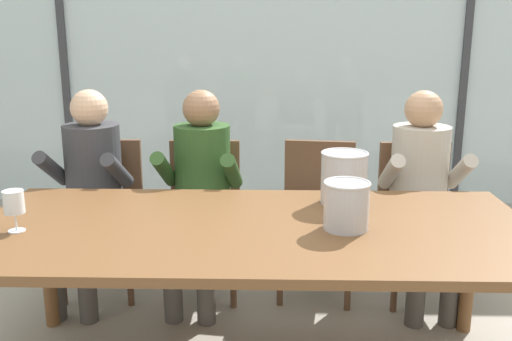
# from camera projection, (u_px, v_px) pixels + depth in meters

# --- Properties ---
(ground) EXTENTS (14.00, 14.00, 0.00)m
(ground) POSITION_uv_depth(u_px,v_px,m) (259.00, 281.00, 3.58)
(ground) COLOR #9E9384
(window_glass_panel) EXTENTS (7.57, 0.03, 2.60)m
(window_glass_panel) POSITION_uv_depth(u_px,v_px,m) (263.00, 55.00, 4.87)
(window_glass_panel) COLOR silver
(window_glass_panel) RESTS_ON ground
(window_mullion_left) EXTENTS (0.06, 0.06, 2.60)m
(window_mullion_left) POSITION_uv_depth(u_px,v_px,m) (64.00, 55.00, 4.89)
(window_mullion_left) COLOR #38383D
(window_mullion_left) RESTS_ON ground
(window_mullion_right) EXTENTS (0.06, 0.06, 2.60)m
(window_mullion_right) POSITION_uv_depth(u_px,v_px,m) (466.00, 56.00, 4.81)
(window_mullion_right) COLOR #38383D
(window_mullion_right) RESTS_ON ground
(hillside_vineyard) EXTENTS (13.57, 2.40, 2.15)m
(hillside_vineyard) POSITION_uv_depth(u_px,v_px,m) (267.00, 56.00, 8.96)
(hillside_vineyard) COLOR #477A38
(hillside_vineyard) RESTS_ON ground
(dining_table) EXTENTS (2.37, 1.07, 0.73)m
(dining_table) POSITION_uv_depth(u_px,v_px,m) (254.00, 239.00, 2.45)
(dining_table) COLOR brown
(dining_table) RESTS_ON ground
(chair_near_curtain) EXTENTS (0.45, 0.45, 0.88)m
(chair_near_curtain) POSITION_uv_depth(u_px,v_px,m) (105.00, 204.00, 3.42)
(chair_near_curtain) COLOR brown
(chair_near_curtain) RESTS_ON ground
(chair_left_of_center) EXTENTS (0.44, 0.44, 0.88)m
(chair_left_of_center) POSITION_uv_depth(u_px,v_px,m) (204.00, 205.00, 3.40)
(chair_left_of_center) COLOR brown
(chair_left_of_center) RESTS_ON ground
(chair_center) EXTENTS (0.49, 0.49, 0.88)m
(chair_center) POSITION_uv_depth(u_px,v_px,m) (318.00, 205.00, 3.39)
(chair_center) COLOR brown
(chair_center) RESTS_ON ground
(chair_right_of_center) EXTENTS (0.47, 0.47, 0.88)m
(chair_right_of_center) POSITION_uv_depth(u_px,v_px,m) (417.00, 207.00, 3.36)
(chair_right_of_center) COLOR brown
(chair_right_of_center) RESTS_ON ground
(person_charcoal_jacket) EXTENTS (0.49, 0.63, 1.20)m
(person_charcoal_jacket) POSITION_uv_depth(u_px,v_px,m) (89.00, 182.00, 3.25)
(person_charcoal_jacket) COLOR #38383D
(person_charcoal_jacket) RESTS_ON ground
(person_olive_shirt) EXTENTS (0.49, 0.63, 1.20)m
(person_olive_shirt) POSITION_uv_depth(u_px,v_px,m) (200.00, 182.00, 3.23)
(person_olive_shirt) COLOR #2D5123
(person_olive_shirt) RESTS_ON ground
(person_beige_jumper) EXTENTS (0.47, 0.62, 1.20)m
(person_beige_jumper) POSITION_uv_depth(u_px,v_px,m) (422.00, 184.00, 3.20)
(person_beige_jumper) COLOR #B7AD9E
(person_beige_jumper) RESTS_ON ground
(ice_bucket_primary) EXTENTS (0.20, 0.20, 0.20)m
(ice_bucket_primary) POSITION_uv_depth(u_px,v_px,m) (346.00, 205.00, 2.37)
(ice_bucket_primary) COLOR #B7B7BC
(ice_bucket_primary) RESTS_ON dining_table
(ice_bucket_secondary) EXTENTS (0.22, 0.22, 0.25)m
(ice_bucket_secondary) POSITION_uv_depth(u_px,v_px,m) (344.00, 177.00, 2.70)
(ice_bucket_secondary) COLOR #B7B7BC
(ice_bucket_secondary) RESTS_ON dining_table
(wine_glass_by_left_taster) EXTENTS (0.08, 0.08, 0.17)m
(wine_glass_by_left_taster) POSITION_uv_depth(u_px,v_px,m) (14.00, 204.00, 2.33)
(wine_glass_by_left_taster) COLOR silver
(wine_glass_by_left_taster) RESTS_ON dining_table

